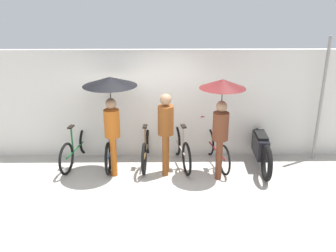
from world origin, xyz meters
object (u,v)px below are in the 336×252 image
Objects in this scene: parked_bicycle_4 at (216,149)px; parked_bicycle_0 at (77,147)px; parked_bicycle_1 at (111,148)px; pedestrian_trailing at (222,104)px; parked_bicycle_2 at (146,147)px; pedestrian_center at (166,128)px; parked_bicycle_3 at (181,148)px; motorcycle at (260,147)px; pedestrian_leading at (111,97)px.

parked_bicycle_0 is at bearing 76.63° from parked_bicycle_4.
parked_bicycle_1 is 2.67m from pedestrian_trailing.
pedestrian_center is at bearing -138.40° from parked_bicycle_2.
parked_bicycle_4 is 0.94× the size of pedestrian_center.
parked_bicycle_2 is at bearing 74.21° from parked_bicycle_3.
parked_bicycle_0 is 2.33m from parked_bicycle_3.
motorcycle is (0.96, -0.05, 0.06)m from parked_bicycle_4.
pedestrian_leading is at bearing -106.80° from parked_bicycle_0.
motorcycle is at bearing -92.08° from parked_bicycle_1.
pedestrian_trailing reaches higher than pedestrian_center.
pedestrian_leading is at bearing 93.92° from parked_bicycle_3.
motorcycle is at bearing -1.16° from pedestrian_leading.
parked_bicycle_0 is 0.78m from parked_bicycle_1.
pedestrian_trailing is (-0.02, -0.54, 1.22)m from parked_bicycle_4.
parked_bicycle_1 is 0.98× the size of parked_bicycle_2.
pedestrian_leading reaches higher than motorcycle.
pedestrian_leading reaches higher than pedestrian_center.
parked_bicycle_1 is 1.06× the size of parked_bicycle_4.
motorcycle is (4.07, -0.14, 0.05)m from parked_bicycle_0.
parked_bicycle_4 is at bearing -90.25° from parked_bicycle_2.
motorcycle is at bearing -104.57° from parked_bicycle_4.
parked_bicycle_1 reaches higher than parked_bicycle_0.
motorcycle is at bearing 17.45° from pedestrian_center.
pedestrian_leading reaches higher than parked_bicycle_3.
parked_bicycle_0 is at bearing 77.83° from parked_bicycle_3.
pedestrian_leading is at bearing 98.83° from motorcycle.
pedestrian_trailing is at bearing 2.07° from pedestrian_center.
pedestrian_center reaches higher than parked_bicycle_3.
parked_bicycle_3 is (1.55, -0.06, 0.01)m from parked_bicycle_1.
pedestrian_leading is 0.94× the size of motorcycle.
pedestrian_leading is (-2.22, -0.36, 1.30)m from parked_bicycle_4.
parked_bicycle_1 is 0.85× the size of pedestrian_leading.
pedestrian_center is 0.85× the size of pedestrian_trailing.
motorcycle is (3.29, -0.11, 0.05)m from parked_bicycle_1.
parked_bicycle_4 is at bearing 2.43° from pedestrian_leading.
parked_bicycle_1 is 3.29m from motorcycle.
pedestrian_center is (1.21, -0.51, 0.66)m from parked_bicycle_1.
pedestrian_center is at bearing -113.26° from parked_bicycle_1.
parked_bicycle_3 reaches higher than parked_bicycle_1.
parked_bicycle_2 reaches higher than parked_bicycle_0.
parked_bicycle_4 is at bearing -99.48° from parked_bicycle_3.
parked_bicycle_2 is 2.04m from pedestrian_trailing.
parked_bicycle_2 is 1.52m from pedestrian_leading.
pedestrian_trailing reaches higher than parked_bicycle_3.
parked_bicycle_1 is at bearing 97.61° from pedestrian_leading.
parked_bicycle_2 reaches higher than parked_bicycle_3.
parked_bicycle_1 is 1.36m from pedestrian_leading.
pedestrian_trailing is at bearing -11.40° from pedestrian_leading.
parked_bicycle_3 is at bearing 78.64° from parked_bicycle_4.
motorcycle is at bearing 34.41° from pedestrian_trailing.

